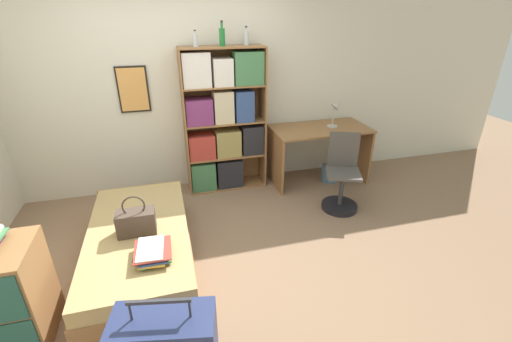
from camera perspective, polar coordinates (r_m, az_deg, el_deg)
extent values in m
plane|color=#84664C|center=(3.58, -8.42, -13.20)|extent=(14.00, 14.00, 0.00)
cube|color=beige|center=(4.50, -12.30, 13.03)|extent=(10.00, 0.06, 2.60)
cube|color=black|center=(4.45, -19.79, 12.66)|extent=(0.36, 0.02, 0.55)
cube|color=#DB994C|center=(4.44, -19.80, 12.63)|extent=(0.32, 0.01, 0.51)
cube|color=olive|center=(3.52, -18.53, -12.77)|extent=(0.92, 1.81, 0.24)
cube|color=tan|center=(3.41, -18.98, -10.20)|extent=(0.89, 1.78, 0.15)
cube|color=olive|center=(4.22, -18.36, -4.73)|extent=(0.92, 0.04, 0.39)
cube|color=#47382D|center=(3.27, -19.33, -8.05)|extent=(0.33, 0.18, 0.22)
torus|color=#47382D|center=(3.18, -19.76, -5.52)|extent=(0.20, 0.02, 0.20)
cube|color=#99894C|center=(3.02, -17.12, -13.23)|extent=(0.26, 0.29, 0.01)
cube|color=#427A4C|center=(2.99, -16.95, -13.33)|extent=(0.24, 0.30, 0.01)
cube|color=#427A4C|center=(2.98, -16.75, -13.15)|extent=(0.28, 0.34, 0.01)
cube|color=gold|center=(2.98, -16.75, -12.94)|extent=(0.24, 0.38, 0.02)
cube|color=#334C84|center=(2.96, -16.84, -12.78)|extent=(0.22, 0.34, 0.01)
cube|color=#232328|center=(2.96, -17.35, -12.56)|extent=(0.26, 0.29, 0.01)
cube|color=#B2382D|center=(2.95, -16.83, -12.44)|extent=(0.30, 0.32, 0.01)
cube|color=silver|center=(2.95, -17.22, -12.22)|extent=(0.23, 0.33, 0.01)
cylinder|color=#2D2D33|center=(2.08, -20.23, -21.10)|extent=(0.01, 0.01, 0.12)
cylinder|color=#2D2D33|center=(2.01, -10.99, -21.54)|extent=(0.01, 0.01, 0.12)
cube|color=#2D2D33|center=(2.00, -15.90, -20.19)|extent=(0.34, 0.09, 0.02)
cube|color=olive|center=(4.38, -11.76, 7.52)|extent=(0.02, 0.34, 1.83)
cube|color=olive|center=(4.55, 1.06, 8.70)|extent=(0.02, 0.34, 1.83)
cube|color=olive|center=(4.59, -5.63, 8.75)|extent=(1.02, 0.01, 1.83)
cube|color=olive|center=(4.78, -4.82, -2.25)|extent=(0.99, 0.34, 0.02)
cube|color=olive|center=(4.59, -5.02, 2.71)|extent=(0.99, 0.34, 0.02)
cube|color=olive|center=(4.44, -5.24, 8.17)|extent=(0.99, 0.34, 0.02)
cube|color=olive|center=(4.32, -5.48, 13.96)|extent=(0.99, 0.34, 0.02)
cube|color=olive|center=(4.26, -5.75, 19.88)|extent=(0.99, 0.34, 0.02)
cube|color=#427A4C|center=(4.64, -8.81, -0.63)|extent=(0.32, 0.26, 0.38)
cube|color=#232328|center=(4.68, -4.50, -0.13)|extent=(0.34, 0.26, 0.38)
cube|color=#B2382D|center=(4.47, -9.07, 4.14)|extent=(0.33, 0.26, 0.31)
cube|color=#99894C|center=(4.51, -4.75, 4.80)|extent=(0.32, 0.26, 0.35)
cube|color=#232328|center=(4.57, -0.78, 5.40)|extent=(0.27, 0.26, 0.38)
cube|color=#7A336B|center=(4.33, -9.52, 9.80)|extent=(0.32, 0.26, 0.31)
cube|color=beige|center=(4.36, -5.54, 10.68)|extent=(0.24, 0.26, 0.39)
cube|color=#334C84|center=(4.41, -2.12, 10.88)|extent=(0.23, 0.26, 0.38)
cube|color=silver|center=(4.23, -10.00, 16.31)|extent=(0.33, 0.26, 0.40)
cube|color=silver|center=(4.28, -5.67, 16.13)|extent=(0.23, 0.26, 0.32)
cube|color=#427A4C|center=(4.33, -1.40, 16.83)|extent=(0.35, 0.26, 0.39)
cylinder|color=#B7BCC1|center=(4.22, -10.06, 20.57)|extent=(0.06, 0.06, 0.13)
cylinder|color=#B7BCC1|center=(4.21, -10.16, 21.69)|extent=(0.02, 0.02, 0.04)
cylinder|color=#232328|center=(4.21, -10.19, 22.06)|extent=(0.03, 0.03, 0.01)
cylinder|color=#1E6B2D|center=(4.24, -5.66, 21.29)|extent=(0.07, 0.07, 0.19)
cylinder|color=#1E6B2D|center=(4.23, -5.74, 22.99)|extent=(0.03, 0.03, 0.06)
cylinder|color=#232328|center=(4.23, -5.77, 23.55)|extent=(0.03, 0.03, 0.02)
cylinder|color=#B7BCC1|center=(4.36, -1.63, 21.21)|extent=(0.06, 0.06, 0.15)
cylinder|color=#B7BCC1|center=(4.36, -1.65, 22.49)|extent=(0.03, 0.03, 0.05)
cylinder|color=#232328|center=(4.35, -1.65, 22.91)|extent=(0.03, 0.03, 0.02)
cube|color=olive|center=(4.71, 10.69, 6.94)|extent=(1.30, 0.68, 0.02)
cube|color=olive|center=(4.62, 3.23, 1.82)|extent=(0.03, 0.64, 0.75)
cube|color=olive|center=(5.14, 16.72, 3.24)|extent=(0.03, 0.64, 0.75)
cylinder|color=#ADA89E|center=(4.78, 12.56, 7.30)|extent=(0.15, 0.15, 0.02)
cylinder|color=#ADA89E|center=(4.74, 12.72, 8.89)|extent=(0.02, 0.02, 0.26)
cone|color=#ADA89E|center=(4.72, 13.38, 10.71)|extent=(0.16, 0.12, 0.16)
cylinder|color=black|center=(4.34, 13.69, -5.71)|extent=(0.43, 0.43, 0.06)
cylinder|color=#333338|center=(4.24, 13.97, -3.36)|extent=(0.05, 0.05, 0.47)
cube|color=#47423D|center=(4.13, 14.33, -0.34)|extent=(0.51, 0.51, 0.03)
cube|color=#47423D|center=(4.21, 14.38, 3.51)|extent=(0.34, 0.17, 0.42)
cylinder|color=slate|center=(4.96, 12.16, -0.30)|extent=(0.23, 0.23, 0.23)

